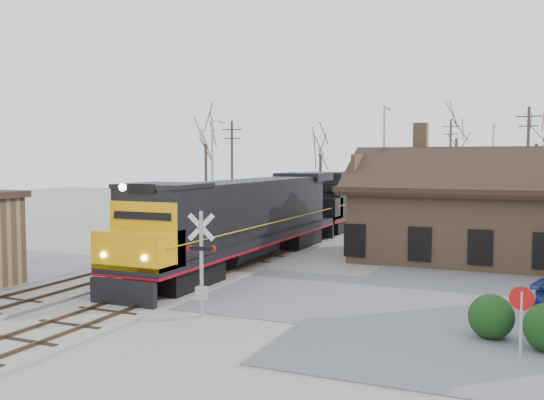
% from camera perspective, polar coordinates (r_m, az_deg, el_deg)
% --- Properties ---
extents(ground, '(140.00, 140.00, 0.00)m').
position_cam_1_polar(ground, '(28.47, -7.58, -7.78)').
color(ground, '#A8A398').
rests_on(ground, ground).
extents(road, '(60.00, 9.00, 0.03)m').
position_cam_1_polar(road, '(28.47, -7.58, -7.75)').
color(road, slate).
rests_on(road, ground).
extents(track_main, '(3.40, 90.00, 0.24)m').
position_cam_1_polar(track_main, '(41.83, 3.12, -3.88)').
color(track_main, '#A8A398').
rests_on(track_main, ground).
extents(track_siding, '(3.40, 90.00, 0.24)m').
position_cam_1_polar(track_siding, '(43.59, -2.44, -3.56)').
color(track_siding, '#A8A398').
rests_on(track_siding, ground).
extents(depot, '(15.20, 9.31, 7.90)m').
position_cam_1_polar(depot, '(36.08, 19.54, -1.62)').
color(depot, '#916C4B').
rests_on(depot, ground).
extents(locomotive_lead, '(3.21, 21.47, 4.77)m').
position_cam_1_polar(locomotive_lead, '(32.41, -3.06, -1.83)').
color(locomotive_lead, black).
rests_on(locomotive_lead, ground).
extents(locomotive_trailing, '(3.21, 21.47, 4.51)m').
position_cam_1_polar(locomotive_trailing, '(52.69, 7.59, 0.38)').
color(locomotive_trailing, black).
rests_on(locomotive_trailing, ground).
extents(crossbuck_near, '(1.09, 0.34, 3.87)m').
position_cam_1_polar(crossbuck_near, '(22.25, -6.65, -6.30)').
color(crossbuck_near, '#A5A8AD').
rests_on(crossbuck_near, ground).
extents(crossbuck_far, '(1.06, 0.36, 3.77)m').
position_cam_1_polar(crossbuck_far, '(36.59, -12.75, -2.39)').
color(crossbuck_far, '#A5A8AD').
rests_on(crossbuck_far, ground).
extents(do_not_enter_sign, '(0.68, 0.11, 2.27)m').
position_cam_1_polar(do_not_enter_sign, '(18.31, 22.41, -9.64)').
color(do_not_enter_sign, '#A5A8AD').
rests_on(do_not_enter_sign, ground).
extents(hedge_a, '(1.44, 1.44, 1.44)m').
position_cam_1_polar(hedge_a, '(20.92, 19.93, -10.28)').
color(hedge_a, black).
rests_on(hedge_a, ground).
extents(streetlight_a, '(0.25, 2.04, 8.94)m').
position_cam_1_polar(streetlight_a, '(49.70, -5.55, 3.07)').
color(streetlight_a, '#A5A8AD').
rests_on(streetlight_a, ground).
extents(streetlight_b, '(0.25, 2.04, 9.79)m').
position_cam_1_polar(streetlight_b, '(47.52, 10.51, 3.50)').
color(streetlight_b, '#A5A8AD').
rests_on(streetlight_b, ground).
extents(streetlight_c, '(0.25, 2.04, 9.02)m').
position_cam_1_polar(streetlight_c, '(61.08, 20.05, 3.05)').
color(streetlight_c, '#A5A8AD').
rests_on(streetlight_c, ground).
extents(utility_pole_a, '(2.00, 0.24, 9.17)m').
position_cam_1_polar(utility_pole_a, '(55.79, -3.79, 2.97)').
color(utility_pole_a, '#382D23').
rests_on(utility_pole_a, ground).
extents(utility_pole_b, '(2.00, 0.24, 10.01)m').
position_cam_1_polar(utility_pole_b, '(69.98, 16.42, 3.38)').
color(utility_pole_b, '#382D23').
rests_on(utility_pole_b, ground).
extents(utility_pole_c, '(2.00, 0.24, 10.01)m').
position_cam_1_polar(utility_pole_c, '(54.59, 22.91, 3.09)').
color(utility_pole_c, '#382D23').
rests_on(utility_pole_c, ground).
extents(tree_a, '(4.83, 4.83, 11.82)m').
position_cam_1_polar(tree_a, '(62.54, -6.27, 6.38)').
color(tree_a, '#382D23').
rests_on(tree_a, ground).
extents(tree_b, '(4.10, 4.10, 10.04)m').
position_cam_1_polar(tree_b, '(63.92, 4.59, 5.20)').
color(tree_b, '#382D23').
rests_on(tree_b, ground).
extents(tree_c, '(5.36, 5.36, 13.14)m').
position_cam_1_polar(tree_c, '(73.30, 16.99, 6.62)').
color(tree_c, '#382D23').
rests_on(tree_c, ground).
extents(tree_d, '(4.82, 4.82, 11.81)m').
position_cam_1_polar(tree_d, '(67.37, 23.66, 5.89)').
color(tree_d, '#382D23').
rests_on(tree_d, ground).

